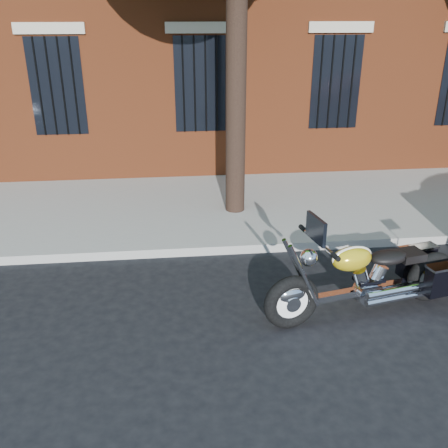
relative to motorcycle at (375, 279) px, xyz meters
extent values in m
plane|color=black|center=(-1.90, 0.56, -0.50)|extent=(120.00, 120.00, 0.00)
cube|color=gray|center=(-1.90, 1.94, -0.42)|extent=(40.00, 0.16, 0.15)
cube|color=gray|center=(-1.90, 3.82, -0.42)|extent=(40.00, 3.60, 0.15)
cube|color=black|center=(-1.90, 5.67, 1.70)|extent=(1.10, 0.14, 2.00)
cube|color=#B2A893|center=(-1.90, 5.64, 2.85)|extent=(1.40, 0.20, 0.22)
cylinder|color=black|center=(-1.90, 5.59, 1.70)|extent=(0.04, 0.04, 2.00)
cylinder|color=black|center=(-1.40, 3.46, 2.00)|extent=(0.36, 0.36, 5.00)
torus|color=black|center=(-1.16, -0.24, -0.13)|extent=(0.75, 0.31, 0.73)
torus|color=black|center=(0.87, 0.19, -0.13)|extent=(0.75, 0.31, 0.73)
cylinder|color=white|center=(-1.16, -0.24, -0.13)|extent=(0.55, 0.18, 0.55)
cylinder|color=white|center=(0.87, 0.19, -0.13)|extent=(0.55, 0.18, 0.55)
ellipsoid|color=white|center=(-1.16, -0.24, -0.02)|extent=(0.40, 0.22, 0.21)
ellipsoid|color=gold|center=(0.87, 0.19, 0.00)|extent=(0.41, 0.23, 0.21)
cube|color=white|center=(-0.15, -0.02, -0.15)|extent=(1.62, 0.44, 0.09)
cylinder|color=white|center=(-0.09, -0.01, -0.17)|extent=(0.38, 0.26, 0.35)
cylinder|color=white|center=(0.48, -0.09, -0.16)|extent=(1.35, 0.38, 0.10)
ellipsoid|color=gold|center=(-0.38, -0.07, 0.35)|extent=(0.59, 0.42, 0.31)
ellipsoid|color=black|center=(0.15, 0.04, 0.29)|extent=(0.58, 0.41, 0.17)
cube|color=black|center=(0.78, 0.46, -0.01)|extent=(0.55, 0.28, 0.41)
cube|color=black|center=(0.89, -0.10, -0.01)|extent=(0.55, 0.28, 0.41)
cylinder|color=white|center=(-0.86, -0.17, 0.66)|extent=(0.21, 0.84, 0.04)
sphere|color=white|center=(-0.97, -0.20, 0.46)|extent=(0.26, 0.26, 0.22)
cube|color=black|center=(-0.90, -0.18, 0.83)|extent=(0.13, 0.44, 0.31)
camera|label=1|loc=(-2.55, -5.40, 3.22)|focal=40.00mm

